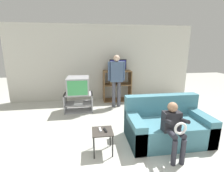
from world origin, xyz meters
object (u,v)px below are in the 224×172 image
(snack_table, at_px, (102,134))
(couch, at_px, (166,126))
(tv_stand, at_px, (79,102))
(television_main, at_px, (78,85))
(person_seated_child, at_px, (174,126))
(television_flat, at_px, (118,65))
(remote_control_white, at_px, (100,130))
(media_shelf, at_px, (117,85))
(person_standing_adult, at_px, (116,76))
(remote_control_black, at_px, (105,130))

(snack_table, bearing_deg, couch, 10.41)
(tv_stand, distance_m, television_main, 0.51)
(tv_stand, xyz_separation_m, person_seated_child, (1.70, -2.34, 0.31))
(couch, distance_m, person_seated_child, 0.61)
(television_flat, xyz_separation_m, remote_control_white, (-0.83, -2.81, -0.81))
(media_shelf, relative_size, person_standing_adult, 0.66)
(television_main, bearing_deg, person_seated_child, -54.22)
(tv_stand, distance_m, snack_table, 2.13)
(television_flat, height_order, remote_control_white, television_flat)
(person_standing_adult, bearing_deg, television_main, -170.29)
(media_shelf, distance_m, person_seated_child, 3.16)
(television_main, height_order, television_flat, television_flat)
(couch, bearing_deg, remote_control_black, -169.29)
(couch, bearing_deg, television_flat, 101.64)
(television_flat, bearing_deg, television_main, -149.16)
(remote_control_white, bearing_deg, television_flat, 67.97)
(television_main, distance_m, remote_control_black, 2.17)
(snack_table, bearing_deg, television_main, 104.01)
(media_shelf, relative_size, person_seated_child, 1.11)
(television_main, height_order, couch, television_main)
(media_shelf, height_order, person_standing_adult, person_standing_adult)
(tv_stand, xyz_separation_m, remote_control_white, (0.49, -2.03, 0.17))
(television_main, height_order, person_standing_adult, person_standing_adult)
(tv_stand, xyz_separation_m, snack_table, (0.52, -2.06, 0.09))
(snack_table, bearing_deg, person_standing_adult, 74.22)
(television_main, bearing_deg, television_flat, 30.84)
(tv_stand, bearing_deg, remote_control_white, -76.47)
(tv_stand, height_order, person_standing_adult, person_standing_adult)
(media_shelf, bearing_deg, remote_control_white, -105.83)
(television_main, height_order, remote_control_black, television_main)
(television_main, relative_size, person_seated_child, 0.67)
(remote_control_black, bearing_deg, person_standing_adult, 63.82)
(snack_table, relative_size, couch, 0.26)
(remote_control_white, xyz_separation_m, person_seated_child, (1.21, -0.31, 0.14))
(snack_table, xyz_separation_m, remote_control_black, (0.05, 0.00, 0.08))
(tv_stand, height_order, snack_table, tv_stand)
(television_flat, bearing_deg, media_shelf, 163.12)
(tv_stand, relative_size, media_shelf, 0.76)
(television_flat, distance_m, person_standing_adult, 0.65)
(media_shelf, relative_size, remote_control_white, 7.39)
(tv_stand, bearing_deg, person_standing_adult, 9.82)
(media_shelf, relative_size, television_flat, 1.84)
(snack_table, xyz_separation_m, person_standing_adult, (0.64, 2.26, 0.63))
(media_shelf, height_order, remote_control_black, media_shelf)
(couch, bearing_deg, television_main, 135.31)
(television_main, bearing_deg, snack_table, -75.99)
(television_main, xyz_separation_m, person_seated_child, (1.69, -2.34, -0.20))
(television_flat, height_order, person_seated_child, television_flat)
(media_shelf, bearing_deg, person_seated_child, -82.54)
(media_shelf, bearing_deg, television_main, -148.33)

